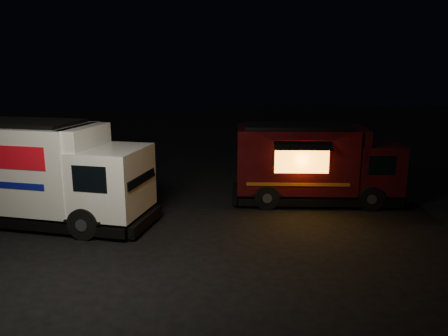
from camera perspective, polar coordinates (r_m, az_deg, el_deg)
ground at (r=13.43m, az=-5.68°, el=-8.02°), size 80.00×80.00×0.00m
white_truck at (r=14.77m, az=-22.75°, el=-0.53°), size 7.47×4.51×3.21m
red_truck at (r=16.09m, az=12.03°, el=0.57°), size 6.30×2.99×2.82m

